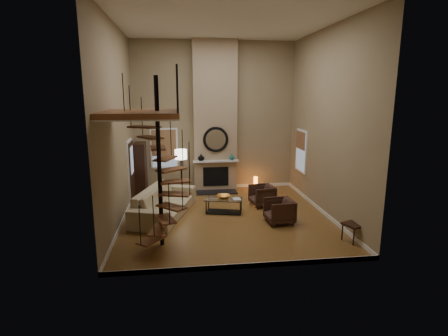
{
  "coord_description": "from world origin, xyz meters",
  "views": [
    {
      "loc": [
        -1.3,
        -9.97,
        3.64
      ],
      "look_at": [
        0.0,
        0.4,
        1.4
      ],
      "focal_mm": 28.28,
      "sensor_mm": 36.0,
      "label": 1
    }
  ],
  "objects": [
    {
      "name": "vase_right",
      "position": [
        0.6,
        2.82,
        1.28
      ],
      "size": [
        0.2,
        0.2,
        0.21
      ],
      "primitive_type": "imported",
      "color": "#1A5D56",
      "rests_on": "mantel"
    },
    {
      "name": "accent_lamp",
      "position": [
        1.51,
        2.75,
        0.25
      ],
      "size": [
        0.15,
        0.15,
        0.53
      ],
      "primitive_type": "cylinder",
      "color": "orange",
      "rests_on": "ground"
    },
    {
      "name": "coffee_table",
      "position": [
        -0.01,
        0.34,
        0.28
      ],
      "size": [
        1.27,
        0.85,
        0.44
      ],
      "color": "silver",
      "rests_on": "ground"
    },
    {
      "name": "mirror_frame",
      "position": [
        0.0,
        2.84,
        1.95
      ],
      "size": [
        0.94,
        0.1,
        0.94
      ],
      "primitive_type": "torus",
      "rotation": [
        1.57,
        0.0,
        0.0
      ],
      "color": "black",
      "rests_on": "chimney_breast"
    },
    {
      "name": "ceiling",
      "position": [
        0.0,
        0.0,
        5.5
      ],
      "size": [
        6.0,
        6.5,
        0.01
      ],
      "primitive_type": "cube",
      "color": "silver",
      "rests_on": "back_wall"
    },
    {
      "name": "hutch",
      "position": [
        -2.75,
        2.77,
        0.95
      ],
      "size": [
        0.39,
        0.84,
        1.87
      ],
      "primitive_type": "cube",
      "color": "black",
      "rests_on": "ground"
    },
    {
      "name": "window_back",
      "position": [
        -1.9,
        3.22,
        1.62
      ],
      "size": [
        1.02,
        0.06,
        1.52
      ],
      "color": "white",
      "rests_on": "back_wall"
    },
    {
      "name": "book",
      "position": [
        0.34,
        0.19,
        0.46
      ],
      "size": [
        0.25,
        0.32,
        0.03
      ],
      "primitive_type": "imported",
      "rotation": [
        0.0,
        0.0,
        0.11
      ],
      "color": "gray",
      "rests_on": "coffee_table"
    },
    {
      "name": "ground",
      "position": [
        0.0,
        0.0,
        -0.01
      ],
      "size": [
        6.0,
        6.5,
        0.01
      ],
      "primitive_type": "cube",
      "color": "olive",
      "rests_on": "ground"
    },
    {
      "name": "bowl",
      "position": [
        -0.01,
        0.39,
        0.5
      ],
      "size": [
        0.42,
        0.42,
        0.1
      ],
      "primitive_type": "imported",
      "color": "orange",
      "rests_on": "coffee_table"
    },
    {
      "name": "armchair_far",
      "position": [
        1.51,
        -0.72,
        0.35
      ],
      "size": [
        0.82,
        0.8,
        0.69
      ],
      "primitive_type": "imported",
      "rotation": [
        0.0,
        0.0,
        -1.48
      ],
      "color": "#3D241C",
      "rests_on": "ground"
    },
    {
      "name": "back_wall",
      "position": [
        0.0,
        3.25,
        2.75
      ],
      "size": [
        6.0,
        0.02,
        5.5
      ],
      "primitive_type": "cube",
      "color": "#968361",
      "rests_on": "ground"
    },
    {
      "name": "mirror_disc",
      "position": [
        0.0,
        2.85,
        1.95
      ],
      "size": [
        0.8,
        0.01,
        0.8
      ],
      "primitive_type": "cylinder",
      "rotation": [
        1.57,
        0.0,
        0.0
      ],
      "color": "white",
      "rests_on": "chimney_breast"
    },
    {
      "name": "chimney_breast",
      "position": [
        0.0,
        3.06,
        2.75
      ],
      "size": [
        1.6,
        0.38,
        5.5
      ],
      "primitive_type": "cube",
      "color": "tan",
      "rests_on": "ground"
    },
    {
      "name": "loft",
      "position": [
        -2.04,
        -1.8,
        3.24
      ],
      "size": [
        1.7,
        2.2,
        1.09
      ],
      "color": "brown",
      "rests_on": "left_wall"
    },
    {
      "name": "sofa",
      "position": [
        -1.82,
        0.38,
        0.4
      ],
      "size": [
        1.98,
        3.18,
        0.87
      ],
      "primitive_type": "imported",
      "rotation": [
        0.0,
        0.0,
        1.28
      ],
      "color": "tan",
      "rests_on": "ground"
    },
    {
      "name": "entry_door",
      "position": [
        -2.95,
        1.8,
        1.05
      ],
      "size": [
        0.1,
        1.05,
        2.16
      ],
      "color": "white",
      "rests_on": "ground"
    },
    {
      "name": "armchair_near",
      "position": [
        1.38,
        0.86,
        0.35
      ],
      "size": [
        0.84,
        0.82,
        0.67
      ],
      "primitive_type": "imported",
      "rotation": [
        0.0,
        0.0,
        -1.42
      ],
      "color": "#3D241C",
      "rests_on": "ground"
    },
    {
      "name": "firebox",
      "position": [
        0.0,
        2.86,
        0.55
      ],
      "size": [
        0.95,
        0.02,
        0.72
      ],
      "primitive_type": "cube",
      "color": "black",
      "rests_on": "chimney_breast"
    },
    {
      "name": "right_wall",
      "position": [
        3.0,
        0.0,
        2.75
      ],
      "size": [
        0.02,
        6.5,
        5.5
      ],
      "primitive_type": "cube",
      "color": "#968361",
      "rests_on": "ground"
    },
    {
      "name": "spiral_stair",
      "position": [
        -1.78,
        -1.79,
        1.78
      ],
      "size": [
        1.47,
        1.47,
        4.06
      ],
      "color": "black",
      "rests_on": "ground"
    },
    {
      "name": "vase_left",
      "position": [
        -0.55,
        2.82,
        1.3
      ],
      "size": [
        0.24,
        0.24,
        0.25
      ],
      "primitive_type": "imported",
      "color": "black",
      "rests_on": "mantel"
    },
    {
      "name": "hearth",
      "position": [
        0.0,
        2.57,
        0.02
      ],
      "size": [
        1.5,
        0.6,
        0.04
      ],
      "primitive_type": "cube",
      "color": "black",
      "rests_on": "ground"
    },
    {
      "name": "baseboard_left",
      "position": [
        -2.99,
        0.0,
        0.06
      ],
      "size": [
        0.02,
        6.5,
        0.12
      ],
      "primitive_type": "cube",
      "color": "white",
      "rests_on": "ground"
    },
    {
      "name": "side_chair",
      "position": [
        3.0,
        -2.15,
        0.53
      ],
      "size": [
        0.58,
        0.58,
        0.97
      ],
      "color": "black",
      "rests_on": "ground"
    },
    {
      "name": "left_wall",
      "position": [
        -3.0,
        0.0,
        2.75
      ],
      "size": [
        0.02,
        6.5,
        5.5
      ],
      "primitive_type": "cube",
      "color": "#968361",
      "rests_on": "ground"
    },
    {
      "name": "baseboard_right",
      "position": [
        2.99,
        0.0,
        0.06
      ],
      "size": [
        0.02,
        6.5,
        0.12
      ],
      "primitive_type": "cube",
      "color": "white",
      "rests_on": "ground"
    },
    {
      "name": "mantel",
      "position": [
        0.0,
        2.78,
        1.15
      ],
      "size": [
        1.7,
        0.18,
        0.06
      ],
      "primitive_type": "cube",
      "color": "white",
      "rests_on": "chimney_breast"
    },
    {
      "name": "floor_lamp",
      "position": [
        -1.29,
        2.13,
        1.41
      ],
      "size": [
        0.42,
        0.42,
        1.72
      ],
      "color": "black",
      "rests_on": "ground"
    },
    {
      "name": "front_wall",
      "position": [
        0.0,
        -3.25,
        2.75
      ],
      "size": [
        6.0,
        0.02,
        5.5
      ],
      "primitive_type": "cube",
      "color": "#968361",
      "rests_on": "ground"
    },
    {
      "name": "window_right",
      "position": [
        2.97,
        2.0,
        1.63
      ],
      "size": [
        0.06,
        1.02,
        1.52
      ],
      "color": "white",
      "rests_on": "right_wall"
    },
    {
      "name": "baseboard_back",
      "position": [
        0.0,
        3.24,
        0.06
      ],
      "size": [
        6.0,
        0.02,
        0.12
      ],
      "primitive_type": "cube",
      "color": "white",
      "rests_on": "ground"
    },
    {
      "name": "baseboard_front",
      "position": [
        0.0,
        -3.24,
        0.06
      ],
      "size": [
        6.0,
        0.02,
        0.12
      ],
      "primitive_type": "cube",
      "color": "white",
      "rests_on": "ground"
    }
  ]
}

